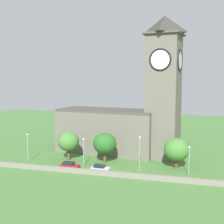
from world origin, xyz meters
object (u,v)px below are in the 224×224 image
at_px(tree_by_tower, 68,142).
at_px(streetlamp_central, 140,149).
at_px(tree_riverside_west, 177,150).
at_px(car_red, 69,166).
at_px(streetlamp_east_mid, 189,156).
at_px(car_silver, 100,168).
at_px(tree_riverside_east, 105,144).
at_px(streetlamp_west_end, 28,143).
at_px(streetlamp_west_mid, 84,148).
at_px(church, 128,115).

bearing_deg(tree_by_tower, streetlamp_central, -13.43).
bearing_deg(streetlamp_central, tree_riverside_west, 29.63).
height_order(car_red, streetlamp_east_mid, streetlamp_east_mid).
bearing_deg(car_silver, tree_riverside_east, 99.36).
xyz_separation_m(car_red, car_silver, (7.49, -0.13, -0.01)).
xyz_separation_m(car_silver, tree_by_tower, (-10.95, 7.55, 3.88)).
height_order(tree_by_tower, tree_riverside_east, tree_riverside_east).
relative_size(car_silver, streetlamp_west_end, 0.61).
distance_m(streetlamp_east_mid, tree_riverside_east, 20.87).
bearing_deg(car_red, streetlamp_central, 10.17).
relative_size(streetlamp_central, streetlamp_east_mid, 1.20).
xyz_separation_m(car_red, streetlamp_central, (15.75, 2.83, 4.33)).
bearing_deg(tree_by_tower, car_silver, -34.57).
bearing_deg(car_silver, streetlamp_west_mid, 151.58).
distance_m(car_silver, streetlamp_west_mid, 6.78).
distance_m(car_red, car_silver, 7.49).
bearing_deg(streetlamp_west_end, streetlamp_east_mid, -1.95).
relative_size(streetlamp_central, tree_riverside_west, 1.11).
distance_m(streetlamp_east_mid, tree_riverside_west, 6.13).
relative_size(tree_by_tower, tree_riverside_east, 0.96).
height_order(tree_by_tower, tree_riverside_west, tree_by_tower).
bearing_deg(car_silver, streetlamp_west_end, 170.54).
xyz_separation_m(streetlamp_west_end, tree_by_tower, (9.16, 4.19, -0.00)).
relative_size(church, streetlamp_west_mid, 5.29).
xyz_separation_m(streetlamp_west_mid, tree_riverside_west, (20.98, 4.70, -0.20)).
distance_m(streetlamp_west_mid, tree_riverside_west, 21.50).
bearing_deg(streetlamp_central, streetlamp_east_mid, -4.98).
relative_size(church, tree_by_tower, 5.06).
relative_size(car_red, car_silver, 1.04).
xyz_separation_m(car_red, streetlamp_east_mid, (26.50, 1.89, 3.57)).
bearing_deg(streetlamp_west_mid, church, 65.08).
bearing_deg(streetlamp_west_end, car_red, -14.31).
relative_size(church, streetlamp_west_end, 5.15).
xyz_separation_m(church, tree_by_tower, (-13.09, -10.39, -6.12)).
relative_size(tree_by_tower, tree_riverside_west, 1.02).
bearing_deg(streetlamp_central, streetlamp_west_mid, -178.79).
bearing_deg(streetlamp_east_mid, church, 136.66).
height_order(car_silver, streetlamp_west_mid, streetlamp_west_mid).
distance_m(car_silver, streetlamp_central, 9.79).
height_order(streetlamp_west_end, tree_riverside_west, tree_riverside_west).
relative_size(car_silver, streetlamp_central, 0.55).
bearing_deg(church, streetlamp_west_mid, -114.92).
height_order(car_red, streetlamp_west_end, streetlamp_west_end).
height_order(car_red, streetlamp_central, streetlamp_central).
bearing_deg(tree_by_tower, car_red, -64.95).
relative_size(church, streetlamp_east_mid, 5.57).
bearing_deg(tree_riverside_west, tree_by_tower, 179.64).
xyz_separation_m(car_red, tree_riverside_east, (6.29, 7.11, 4.02)).
distance_m(car_red, streetlamp_west_end, 13.60).
bearing_deg(church, tree_by_tower, -141.57).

